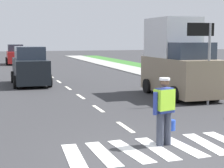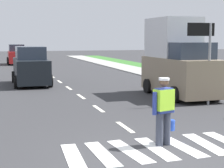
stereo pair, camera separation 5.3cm
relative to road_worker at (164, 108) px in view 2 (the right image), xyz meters
The scene contains 9 objects.
ground_plane 20.33m from the road_worker, 90.86° to the left, with size 96.00×96.00×0.00m, color #333335.
sidewalk_right 11.62m from the road_worker, 53.47° to the left, with size 2.40×72.00×0.14m, color #9E9E99.
crosswalk_stripes 1.00m from the road_worker, 143.28° to the right, with size 4.42×1.93×0.01m.
lane_center_line 24.53m from the road_worker, 90.72° to the left, with size 0.14×46.40×0.01m.
road_worker is the anchor object (origin of this frame).
lane_direction_sign 6.16m from the road_worker, 50.11° to the left, with size 1.16×0.11×3.20m.
delivery_truck 8.05m from the road_worker, 60.34° to the left, with size 2.16×4.60×3.54m.
car_oncoming_third 30.17m from the road_worker, 93.79° to the left, with size 1.88×3.83×1.99m.
car_oncoming_lead 13.22m from the road_worker, 98.99° to the left, with size 2.00×4.28×2.15m.
Camera 2 is at (-3.53, -7.39, 2.62)m, focal length 59.32 mm.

